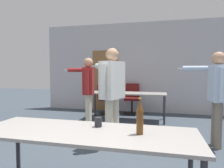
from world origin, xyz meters
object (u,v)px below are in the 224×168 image
object	(u,v)px
person_left_plaid	(88,86)
office_chair_far_left	(107,100)
person_near_casual	(217,90)
beer_bottle	(140,117)
drink_cup	(98,122)
person_far_watching	(112,87)
office_chair_mid_tucked	(132,100)

from	to	relation	value
person_left_plaid	office_chair_far_left	bearing A→B (deg)	-13.42
person_near_casual	beer_bottle	distance (m)	2.29
beer_bottle	drink_cup	size ratio (longest dim) A/B	3.37
person_far_watching	person_left_plaid	bearing A→B (deg)	59.91
person_near_casual	office_chair_mid_tucked	bearing A→B (deg)	33.83
office_chair_far_left	drink_cup	size ratio (longest dim) A/B	9.29
person_near_casual	person_far_watching	size ratio (longest dim) A/B	0.96
person_left_plaid	office_chair_far_left	size ratio (longest dim) A/B	1.79
person_near_casual	drink_cup	xyz separation A→B (m)	(-1.58, -1.84, -0.21)
person_far_watching	person_near_casual	bearing A→B (deg)	-60.06
office_chair_mid_tucked	beer_bottle	world-z (taller)	beer_bottle
office_chair_far_left	person_far_watching	bearing A→B (deg)	-58.41
person_far_watching	office_chair_far_left	xyz separation A→B (m)	(-0.77, 2.52, -0.61)
person_near_casual	office_chair_far_left	distance (m)	3.43
person_left_plaid	office_chair_far_left	xyz separation A→B (m)	(0.04, 1.57, -0.57)
person_left_plaid	beer_bottle	distance (m)	3.00
person_near_casual	person_far_watching	distance (m)	1.84
office_chair_mid_tucked	person_far_watching	bearing A→B (deg)	85.41
office_chair_far_left	drink_cup	xyz separation A→B (m)	(1.00, -4.02, 0.37)
beer_bottle	office_chair_far_left	bearing A→B (deg)	109.08
person_near_casual	beer_bottle	size ratio (longest dim) A/B	4.99
person_far_watching	beer_bottle	distance (m)	1.79
person_near_casual	office_chair_mid_tucked	size ratio (longest dim) A/B	1.77
person_far_watching	beer_bottle	size ratio (longest dim) A/B	5.20
person_left_plaid	beer_bottle	bearing A→B (deg)	-162.55
person_left_plaid	beer_bottle	size ratio (longest dim) A/B	4.92
person_near_casual	person_left_plaid	distance (m)	2.69
person_far_watching	beer_bottle	world-z (taller)	person_far_watching
person_left_plaid	beer_bottle	xyz separation A→B (m)	(1.48, -2.61, -0.09)
person_near_casual	office_chair_far_left	world-z (taller)	person_near_casual
beer_bottle	drink_cup	world-z (taller)	beer_bottle
person_far_watching	beer_bottle	bearing A→B (deg)	-138.31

